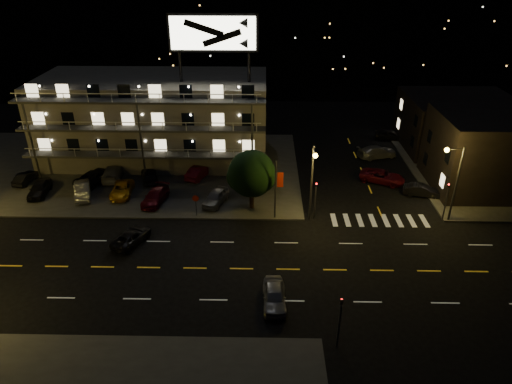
{
  "coord_description": "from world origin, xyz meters",
  "views": [
    {
      "loc": [
        3.87,
        -31.43,
        24.09
      ],
      "look_at": [
        3.09,
        8.0,
        3.23
      ],
      "focal_mm": 32.0,
      "sensor_mm": 36.0,
      "label": 1
    }
  ],
  "objects_px": {
    "lot_car_7": "(113,172)",
    "road_car_east": "(274,296)",
    "side_car_0": "(422,190)",
    "lot_car_4": "(216,197)",
    "lot_car_2": "(122,190)",
    "road_car_west": "(131,237)",
    "tree": "(251,175)"
  },
  "relations": [
    {
      "from": "tree",
      "to": "road_car_east",
      "type": "relative_size",
      "value": 1.48
    },
    {
      "from": "lot_car_2",
      "to": "road_car_west",
      "type": "relative_size",
      "value": 1.03
    },
    {
      "from": "tree",
      "to": "side_car_0",
      "type": "distance_m",
      "value": 19.38
    },
    {
      "from": "lot_car_4",
      "to": "road_car_west",
      "type": "bearing_deg",
      "value": -115.25
    },
    {
      "from": "lot_car_7",
      "to": "side_car_0",
      "type": "distance_m",
      "value": 35.63
    },
    {
      "from": "lot_car_4",
      "to": "road_car_west",
      "type": "xyz_separation_m",
      "value": [
        -7.13,
        -7.41,
        -0.26
      ]
    },
    {
      "from": "road_car_east",
      "to": "road_car_west",
      "type": "relative_size",
      "value": 0.97
    },
    {
      "from": "lot_car_4",
      "to": "lot_car_7",
      "type": "height_order",
      "value": "lot_car_7"
    },
    {
      "from": "lot_car_7",
      "to": "side_car_0",
      "type": "relative_size",
      "value": 1.32
    },
    {
      "from": "tree",
      "to": "side_car_0",
      "type": "xyz_separation_m",
      "value": [
        18.84,
        3.2,
        -3.27
      ]
    },
    {
      "from": "side_car_0",
      "to": "road_car_east",
      "type": "distance_m",
      "value": 24.41
    },
    {
      "from": "tree",
      "to": "lot_car_7",
      "type": "height_order",
      "value": "tree"
    },
    {
      "from": "lot_car_2",
      "to": "side_car_0",
      "type": "height_order",
      "value": "lot_car_2"
    },
    {
      "from": "lot_car_2",
      "to": "lot_car_4",
      "type": "xyz_separation_m",
      "value": [
        10.57,
        -1.69,
        0.1
      ]
    },
    {
      "from": "side_car_0",
      "to": "road_car_west",
      "type": "relative_size",
      "value": 0.91
    },
    {
      "from": "lot_car_7",
      "to": "road_car_east",
      "type": "relative_size",
      "value": 1.23
    },
    {
      "from": "lot_car_7",
      "to": "tree",
      "type": "bearing_deg",
      "value": 152.13
    },
    {
      "from": "lot_car_2",
      "to": "lot_car_7",
      "type": "bearing_deg",
      "value": 113.51
    },
    {
      "from": "tree",
      "to": "lot_car_2",
      "type": "relative_size",
      "value": 1.4
    },
    {
      "from": "tree",
      "to": "lot_car_2",
      "type": "distance_m",
      "value": 14.97
    },
    {
      "from": "tree",
      "to": "lot_car_7",
      "type": "relative_size",
      "value": 1.2
    },
    {
      "from": "tree",
      "to": "road_car_west",
      "type": "height_order",
      "value": "tree"
    },
    {
      "from": "side_car_0",
      "to": "road_car_east",
      "type": "relative_size",
      "value": 0.93
    },
    {
      "from": "lot_car_4",
      "to": "lot_car_7",
      "type": "relative_size",
      "value": 0.81
    },
    {
      "from": "lot_car_7",
      "to": "lot_car_2",
      "type": "bearing_deg",
      "value": 111.86
    },
    {
      "from": "lot_car_2",
      "to": "road_car_east",
      "type": "distance_m",
      "value": 23.88
    },
    {
      "from": "tree",
      "to": "road_car_east",
      "type": "distance_m",
      "value": 15.14
    },
    {
      "from": "lot_car_2",
      "to": "side_car_0",
      "type": "relative_size",
      "value": 1.13
    },
    {
      "from": "lot_car_4",
      "to": "lot_car_7",
      "type": "xyz_separation_m",
      "value": [
        -12.77,
        5.89,
        0.04
      ]
    },
    {
      "from": "lot_car_2",
      "to": "tree",
      "type": "bearing_deg",
      "value": -14.13
    },
    {
      "from": "lot_car_2",
      "to": "road_car_east",
      "type": "relative_size",
      "value": 1.06
    },
    {
      "from": "lot_car_4",
      "to": "side_car_0",
      "type": "height_order",
      "value": "lot_car_4"
    }
  ]
}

